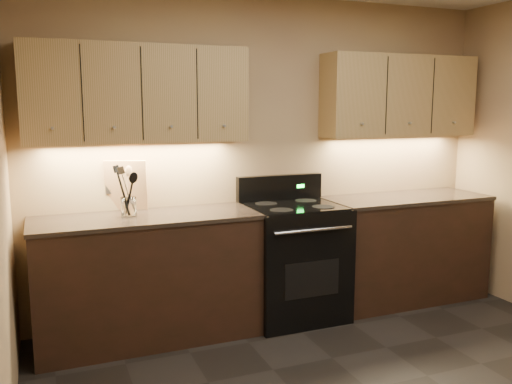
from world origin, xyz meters
The scene contains 13 objects.
wall_back centered at (0.00, 2.00, 1.30)m, with size 4.00×0.04×2.60m, color tan.
counter_left centered at (-1.10, 1.70, 0.47)m, with size 1.62×0.62×0.93m.
counter_right centered at (1.18, 1.70, 0.47)m, with size 1.46×0.62×0.93m.
stove centered at (0.08, 1.68, 0.48)m, with size 0.76×0.68×1.14m.
upper_cab_left centered at (-1.10, 1.85, 1.80)m, with size 1.60×0.30×0.70m, color tan.
upper_cab_right centered at (1.18, 1.85, 1.80)m, with size 1.44×0.30×0.70m, color tan.
outlet_plate centered at (-1.30, 1.99, 1.12)m, with size 0.09×0.01×0.12m, color #B2B5BA.
utensil_crock centered at (-1.21, 1.75, 0.99)m, with size 0.14×0.14×0.14m.
cutting_board centered at (-1.19, 1.96, 1.12)m, with size 0.31×0.02×0.39m, color tan.
wooden_spoon centered at (-1.24, 1.73, 1.12)m, with size 0.06×0.06×0.34m, color tan, non-canonical shape.
black_spoon centered at (-1.23, 1.78, 1.11)m, with size 0.06×0.06×0.32m, color black, non-canonical shape.
black_turner centered at (-1.21, 1.72, 1.13)m, with size 0.08×0.08×0.37m, color black, non-canonical shape.
steel_spatula centered at (-1.18, 1.76, 1.13)m, with size 0.08×0.08×0.37m, color silver, non-canonical shape.
Camera 1 is at (-1.79, -2.16, 1.72)m, focal length 38.00 mm.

